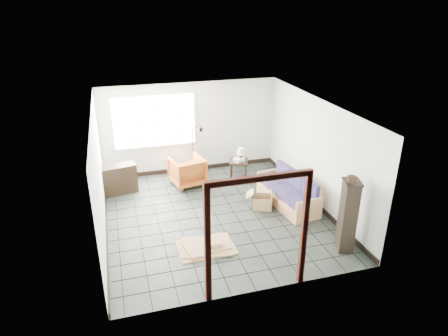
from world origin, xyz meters
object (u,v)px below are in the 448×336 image
object	(u,v)px
futon_sofa	(290,193)
armchair	(187,170)
side_table	(239,164)
tall_shelf	(348,216)

from	to	relation	value
futon_sofa	armchair	distance (m)	2.85
side_table	armchair	bearing A→B (deg)	177.76
side_table	futon_sofa	bearing A→B (deg)	-67.33
futon_sofa	tall_shelf	bearing A→B (deg)	-90.15
armchair	side_table	size ratio (longest dim) A/B	1.32
armchair	tall_shelf	xyz separation A→B (m)	(2.46, -3.89, 0.35)
futon_sofa	side_table	bearing A→B (deg)	105.11
futon_sofa	armchair	bearing A→B (deg)	132.59
armchair	side_table	bearing A→B (deg)	165.67
tall_shelf	side_table	bearing A→B (deg)	122.11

